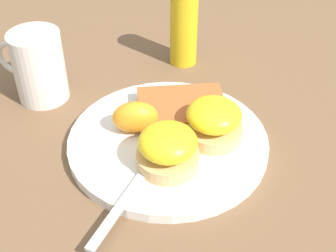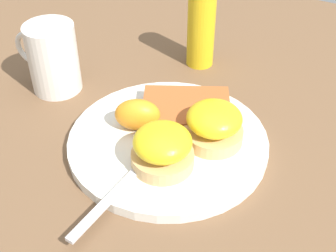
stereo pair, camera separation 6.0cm
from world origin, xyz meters
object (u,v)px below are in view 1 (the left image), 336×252
fork (148,167)px  sandwich_benedict_left (168,149)px  sandwich_benedict_right (213,121)px  orange_wedge (135,117)px  condiment_bottle (184,27)px  cup (38,66)px  hashbrown_patty (182,109)px

fork → sandwich_benedict_left: bearing=-141.4°
sandwich_benedict_right → orange_wedge: size_ratio=1.28×
orange_wedge → condiment_bottle: condiment_bottle is taller
sandwich_benedict_left → cup: 0.25m
hashbrown_patty → fork: bearing=88.7°
sandwich_benedict_right → sandwich_benedict_left: bearing=62.5°
hashbrown_patty → sandwich_benedict_left: bearing=99.8°
sandwich_benedict_right → fork: size_ratio=0.33×
sandwich_benedict_right → orange_wedge: bearing=13.0°
sandwich_benedict_right → orange_wedge: 0.10m
sandwich_benedict_left → fork: sandwich_benedict_left is taller
orange_wedge → fork: size_ratio=0.26×
sandwich_benedict_right → hashbrown_patty: 0.06m
hashbrown_patty → cup: (0.22, 0.01, 0.03)m
cup → hashbrown_patty: bearing=-176.6°
orange_wedge → fork: 0.08m
orange_wedge → fork: (-0.04, 0.06, -0.02)m
sandwich_benedict_left → cup: size_ratio=0.72×
sandwich_benedict_right → cup: (0.27, -0.02, 0.01)m
hashbrown_patty → cup: cup is taller
sandwich_benedict_left → cup: (0.23, -0.09, 0.01)m
sandwich_benedict_right → condiment_bottle: size_ratio=0.61×
orange_wedge → cup: 0.18m
sandwich_benedict_right → fork: 0.10m
hashbrown_patty → cup: size_ratio=1.11×
fork → sandwich_benedict_right: bearing=-123.3°
fork → condiment_bottle: (0.05, -0.27, 0.05)m
hashbrown_patty → fork: 0.12m
hashbrown_patty → condiment_bottle: 0.17m
sandwich_benedict_left → hashbrown_patty: (0.02, -0.10, -0.02)m
orange_wedge → condiment_bottle: size_ratio=0.48×
sandwich_benedict_left → hashbrown_patty: 0.10m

